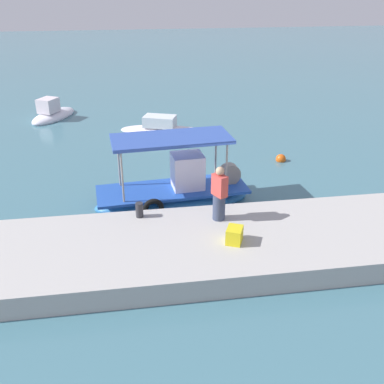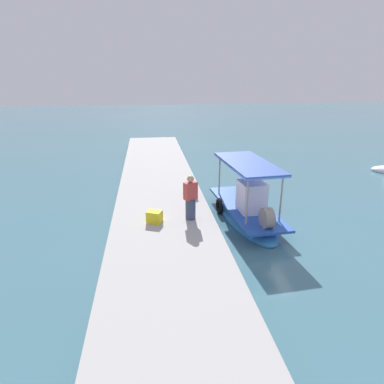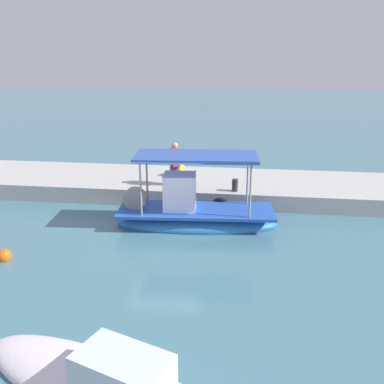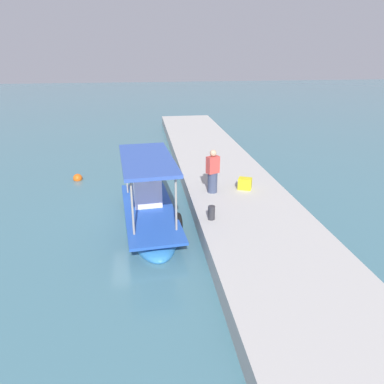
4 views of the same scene
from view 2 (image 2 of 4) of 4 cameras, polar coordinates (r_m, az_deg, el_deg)
ground_plane at (r=14.43m, az=11.50°, el=-5.86°), size 120.00×120.00×0.00m
dock_quay at (r=13.56m, az=-4.84°, el=-5.64°), size 36.00×4.01×0.67m
main_fishing_boat at (r=14.88m, az=9.16°, el=-3.06°), size 5.80×2.25×2.91m
fisherman_near_bollard at (r=13.00m, az=-0.26°, el=-1.29°), size 0.53×0.57×1.77m
mooring_bollard at (r=15.54m, az=0.46°, el=0.03°), size 0.24×0.24×0.48m
cargo_crate at (r=12.97m, az=-6.35°, el=-4.18°), size 0.61×0.66×0.46m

